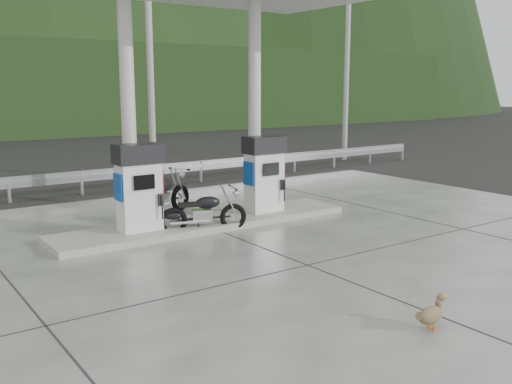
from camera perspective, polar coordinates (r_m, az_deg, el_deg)
ground at (r=10.92m, az=1.75°, el=-6.12°), size 160.00×160.00×0.00m
forecourt_apron at (r=10.91m, az=1.75°, el=-6.07°), size 18.00×14.00×0.02m
pump_island at (r=12.91m, az=-4.95°, el=-3.10°), size 7.00×1.40×0.15m
gas_pump_left at (r=12.00m, az=-11.62°, el=0.44°), size 0.95×0.55×1.80m
gas_pump_right at (r=13.58m, az=0.83°, el=1.81°), size 0.95×0.55×1.80m
canopy_column_left at (r=12.20m, az=-12.67°, el=8.13°), size 0.30×0.30×5.00m
canopy_column_right at (r=13.75m, az=-0.15°, el=8.62°), size 0.30×0.30×5.00m
guardrail at (r=17.69m, az=-14.04°, el=2.34°), size 26.00×0.16×1.42m
road at (r=21.06m, az=-17.43°, el=1.49°), size 60.00×7.00×0.01m
utility_pole_b at (r=19.70m, az=-10.55°, el=12.87°), size 0.22×0.22×8.00m
utility_pole_c at (r=24.88m, az=9.07°, el=12.38°), size 0.22×0.22×8.00m
motorcycle_left at (r=13.95m, az=-9.45°, el=-0.49°), size 2.09×1.42×0.95m
motorcycle_right at (r=12.31m, az=-5.26°, el=-2.11°), size 1.87×1.06×0.85m
duck at (r=7.84m, az=17.06°, el=-11.73°), size 0.54×0.18×0.39m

